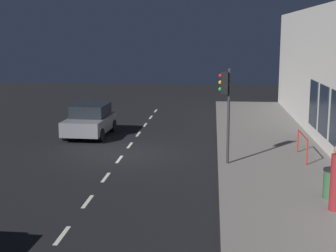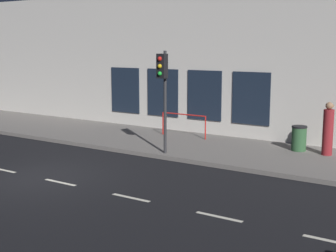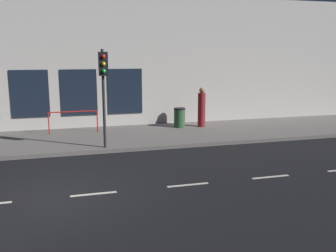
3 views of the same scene
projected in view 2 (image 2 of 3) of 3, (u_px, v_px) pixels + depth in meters
ground_plane at (37, 177)px, 14.68m from camera, size 60.00×60.00×0.00m
sidewalk at (154, 141)px, 19.82m from camera, size 4.50×32.00×0.15m
building_facade at (187, 63)px, 21.40m from camera, size 0.65×32.00×6.32m
lane_centre_line at (60, 182)px, 14.14m from camera, size 0.12×27.20×0.01m
traffic_light at (163, 79)px, 16.73m from camera, size 0.45×0.32×3.62m
pedestrian_0 at (328, 130)px, 16.85m from camera, size 0.51×0.51×1.87m
trash_bin at (299, 138)px, 17.61m from camera, size 0.56×0.56×0.91m
red_railing at (184, 120)px, 20.18m from camera, size 0.05×2.13×0.97m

